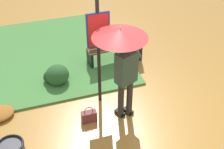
# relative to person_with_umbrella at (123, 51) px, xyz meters

# --- Properties ---
(ground_plane) EXTENTS (18.00, 18.00, 0.00)m
(ground_plane) POSITION_rel_person_with_umbrella_xyz_m (-0.33, 0.16, -1.55)
(ground_plane) COLOR #B27A33
(grass_verge) EXTENTS (4.80, 4.00, 0.05)m
(grass_verge) POSITION_rel_person_with_umbrella_xyz_m (1.51, -2.79, -1.53)
(grass_verge) COLOR #47843D
(grass_verge) RESTS_ON ground_plane
(person_with_umbrella) EXTENTS (0.96, 0.96, 2.04)m
(person_with_umbrella) POSITION_rel_person_with_umbrella_xyz_m (0.00, 0.00, 0.00)
(person_with_umbrella) COLOR #2D2823
(person_with_umbrella) RESTS_ON ground_plane
(info_sign_post) EXTENTS (0.44, 0.07, 2.30)m
(info_sign_post) POSITION_rel_person_with_umbrella_xyz_m (0.27, -0.61, -0.11)
(info_sign_post) COLOR black
(info_sign_post) RESTS_ON ground_plane
(handbag) EXTENTS (0.30, 0.14, 0.37)m
(handbag) POSITION_rel_person_with_umbrella_xyz_m (0.65, -0.06, -1.42)
(handbag) COLOR brown
(handbag) RESTS_ON ground_plane
(park_bench) EXTENTS (1.40, 0.48, 0.75)m
(park_bench) POSITION_rel_person_with_umbrella_xyz_m (-0.50, -1.88, -1.15)
(park_bench) COLOR black
(park_bench) RESTS_ON ground_plane
(shrub_cluster) EXTENTS (0.58, 0.53, 0.48)m
(shrub_cluster) POSITION_rel_person_with_umbrella_xyz_m (1.06, -1.48, -1.33)
(shrub_cluster) COLOR #285628
(shrub_cluster) RESTS_ON ground_plane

